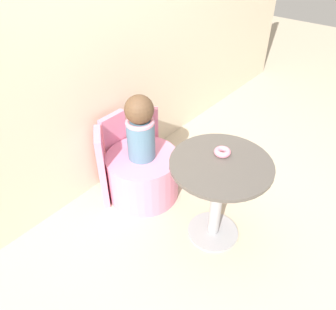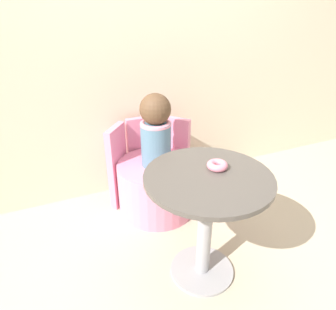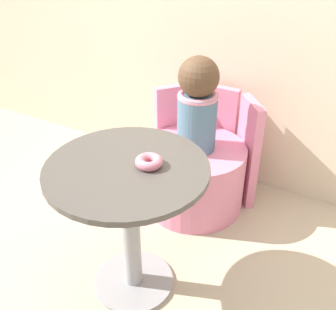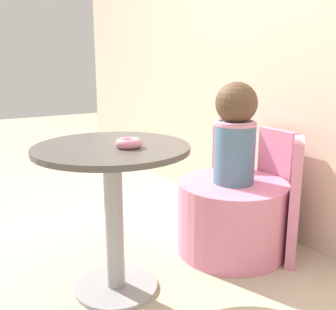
{
  "view_description": "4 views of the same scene",
  "coord_description": "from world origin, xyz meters",
  "px_view_note": "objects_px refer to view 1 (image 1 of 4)",
  "views": [
    {
      "loc": [
        -1.48,
        -0.76,
        1.98
      ],
      "look_at": [
        -0.08,
        0.4,
        0.59
      ],
      "focal_mm": 35.0,
      "sensor_mm": 36.0,
      "label": 1
    },
    {
      "loc": [
        -0.72,
        -1.11,
        1.46
      ],
      "look_at": [
        -0.08,
        0.38,
        0.63
      ],
      "focal_mm": 32.0,
      "sensor_mm": 36.0,
      "label": 2
    },
    {
      "loc": [
        0.76,
        -1.05,
        1.54
      ],
      "look_at": [
        0.01,
        0.31,
        0.57
      ],
      "focal_mm": 42.0,
      "sensor_mm": 36.0,
      "label": 3
    },
    {
      "loc": [
        1.5,
        -0.63,
        1.03
      ],
      "look_at": [
        -0.04,
        0.3,
        0.59
      ],
      "focal_mm": 42.0,
      "sensor_mm": 36.0,
      "label": 4
    }
  ],
  "objects_px": {
    "round_table": "(219,184)",
    "donut": "(222,152)",
    "tub_chair": "(143,175)",
    "child_figure": "(140,128)"
  },
  "relations": [
    {
      "from": "donut",
      "to": "child_figure",
      "type": "bearing_deg",
      "value": 98.12
    },
    {
      "from": "child_figure",
      "to": "donut",
      "type": "bearing_deg",
      "value": -81.88
    },
    {
      "from": "round_table",
      "to": "donut",
      "type": "relative_size",
      "value": 6.11
    },
    {
      "from": "donut",
      "to": "round_table",
      "type": "bearing_deg",
      "value": -150.43
    },
    {
      "from": "round_table",
      "to": "tub_chair",
      "type": "height_order",
      "value": "round_table"
    },
    {
      "from": "child_figure",
      "to": "round_table",
      "type": "bearing_deg",
      "value": -88.71
    },
    {
      "from": "tub_chair",
      "to": "donut",
      "type": "relative_size",
      "value": 5.3
    },
    {
      "from": "tub_chair",
      "to": "child_figure",
      "type": "bearing_deg",
      "value": 90.0
    },
    {
      "from": "round_table",
      "to": "donut",
      "type": "bearing_deg",
      "value": 29.57
    },
    {
      "from": "round_table",
      "to": "child_figure",
      "type": "bearing_deg",
      "value": 91.29
    }
  ]
}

